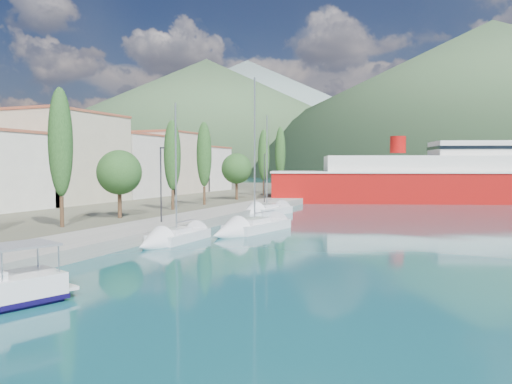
% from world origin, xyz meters
% --- Properties ---
extents(ground, '(1400.00, 1400.00, 0.00)m').
position_xyz_m(ground, '(0.00, 120.00, 0.00)').
color(ground, '#144E56').
extents(quay, '(5.00, 88.00, 0.80)m').
position_xyz_m(quay, '(-9.00, 26.00, 0.40)').
color(quay, gray).
rests_on(quay, ground).
extents(land_strip, '(70.00, 148.00, 0.70)m').
position_xyz_m(land_strip, '(-47.00, 36.00, 0.35)').
color(land_strip, '#565644').
rests_on(land_strip, ground).
extents(town_buildings, '(9.20, 69.20, 11.30)m').
position_xyz_m(town_buildings, '(-32.00, 36.91, 5.57)').
color(town_buildings, beige).
rests_on(town_buildings, land_strip).
extents(tree_row, '(4.18, 63.21, 11.36)m').
position_xyz_m(tree_row, '(-14.64, 32.38, 5.98)').
color(tree_row, '#47301E').
rests_on(tree_row, land_strip).
extents(lamp_posts, '(0.15, 47.67, 6.06)m').
position_xyz_m(lamp_posts, '(-9.00, 16.20, 4.08)').
color(lamp_posts, '#2D2D33').
rests_on(lamp_posts, quay).
extents(sailboat_near, '(2.45, 7.43, 10.57)m').
position_xyz_m(sailboat_near, '(-5.21, 10.36, 0.29)').
color(sailboat_near, silver).
rests_on(sailboat_near, ground).
extents(sailboat_mid, '(4.31, 9.61, 13.39)m').
position_xyz_m(sailboat_mid, '(-2.41, 17.11, 0.32)').
color(sailboat_mid, silver).
rests_on(sailboat_mid, ground).
extents(sailboat_far, '(4.50, 8.43, 11.82)m').
position_xyz_m(sailboat_far, '(-6.39, 31.06, 0.33)').
color(sailboat_far, silver).
rests_on(sailboat_far, ground).
extents(ferry, '(52.48, 25.93, 10.24)m').
position_xyz_m(ferry, '(12.34, 60.19, 3.12)').
color(ferry, '#9F0D0B').
rests_on(ferry, ground).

